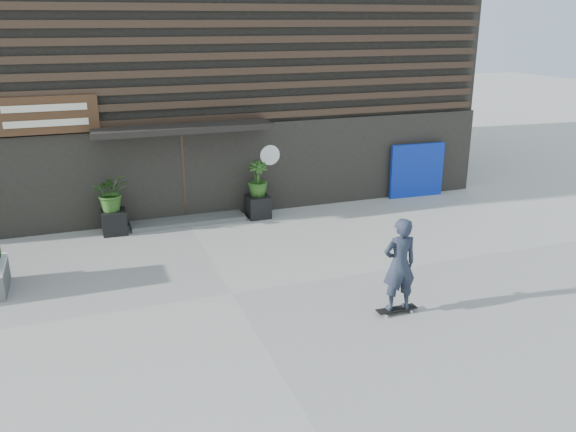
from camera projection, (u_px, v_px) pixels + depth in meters
name	position (u px, v px, depth m)	size (l,w,h in m)	color
ground	(232.00, 294.00, 11.76)	(80.00, 80.00, 0.00)	#A19E98
entrance_step	(188.00, 220.00, 15.85)	(3.00, 0.80, 0.12)	#52514F
planter_pot_left	(114.00, 222.00, 14.98)	(0.60, 0.60, 0.60)	black
bamboo_left	(111.00, 192.00, 14.73)	(0.86, 0.75, 0.96)	#2D591E
planter_pot_right	(258.00, 207.00, 16.20)	(0.60, 0.60, 0.60)	black
bamboo_right	(258.00, 179.00, 15.95)	(0.54, 0.54, 0.96)	#2D591E
blue_tarp	(417.00, 170.00, 17.95)	(1.74, 0.12, 1.63)	#0C249D
building	(151.00, 57.00, 19.39)	(18.00, 11.00, 8.00)	black
skateboarder	(399.00, 265.00, 10.68)	(0.78, 0.44, 1.85)	black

